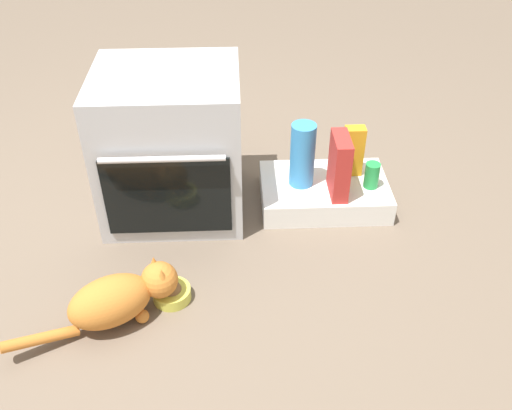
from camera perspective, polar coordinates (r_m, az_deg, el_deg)
The scene contains 9 objects.
ground at distance 2.31m, azimuth -8.20°, elevation -6.54°, with size 8.00×8.00×0.00m, color #6B5B4C.
oven at distance 2.46m, azimuth -8.64°, elevation 6.05°, with size 0.60×0.58×0.65m.
pantry_cabinet at distance 2.62m, azimuth 6.90°, elevation 1.33°, with size 0.58×0.38×0.11m, color white.
food_bowl at distance 2.18m, azimuth -8.50°, elevation -8.79°, with size 0.15×0.15×0.08m.
cat at distance 2.10m, azimuth -13.71°, elevation -9.13°, with size 0.59×0.35×0.20m.
cereal_box at distance 2.45m, azimuth 8.47°, elevation 3.94°, with size 0.07×0.18×0.28m, color #B72D28.
soda_can at distance 2.56m, azimuth 11.67°, elevation 2.97°, with size 0.07×0.07×0.12m, color green.
water_bottle at distance 2.49m, azimuth 4.74°, elevation 5.08°, with size 0.11×0.11×0.30m, color #388CD1.
juice_carton at distance 2.61m, azimuth 9.84°, elevation 5.44°, with size 0.09×0.06×0.24m, color orange.
Camera 1 is at (0.26, -1.66, 1.60)m, focal length 39.40 mm.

